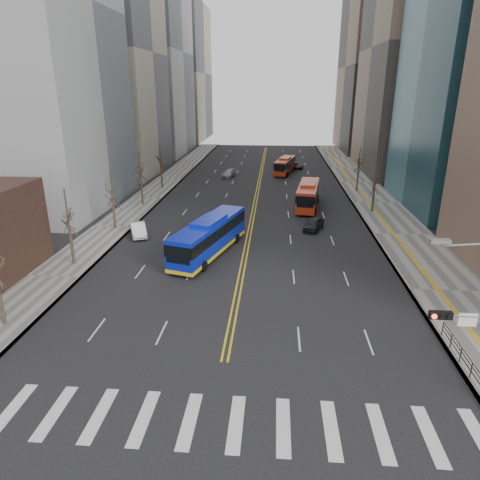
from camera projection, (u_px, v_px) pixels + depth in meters
name	position (u px, v px, depth m)	size (l,w,h in m)	color
ground	(213.00, 422.00, 21.56)	(220.00, 220.00, 0.00)	black
sidewalk_right	(375.00, 203.00, 62.41)	(7.00, 130.00, 0.15)	slate
sidewalk_left	(147.00, 198.00, 65.05)	(5.00, 130.00, 0.15)	slate
crosswalk	(213.00, 422.00, 21.56)	(26.70, 4.00, 0.01)	silver
centerline	(258.00, 186.00, 73.17)	(0.55, 100.00, 0.01)	gold
office_towers	(264.00, 41.00, 77.79)	(83.00, 134.00, 58.00)	gray
pedestrian_railing	(461.00, 352.00, 25.80)	(0.06, 6.06, 1.02)	black
street_trees	(194.00, 182.00, 52.90)	(35.20, 47.20, 7.60)	#33291F
blue_bus	(209.00, 236.00, 42.67)	(6.24, 13.14, 3.73)	#0B1FB1
red_bus_near	(308.00, 194.00, 59.69)	(3.98, 11.25, 3.50)	#AC2E12
red_bus_far	(285.00, 164.00, 83.18)	(4.41, 10.25, 3.20)	#AC2E12
car_white	(138.00, 230.00, 48.44)	(1.55, 4.46, 1.47)	white
car_dark_mid	(314.00, 224.00, 50.48)	(1.68, 4.18, 1.42)	black
car_silver	(229.00, 174.00, 80.35)	(1.83, 4.51, 1.31)	#A0A0A5
car_dark_far	(296.00, 166.00, 88.89)	(1.94, 4.21, 1.17)	black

